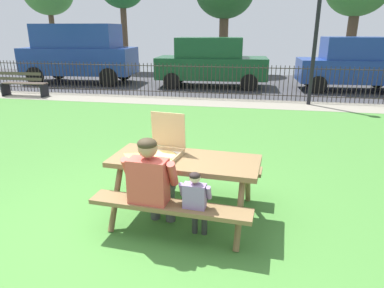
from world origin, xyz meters
TOP-DOWN VIEW (x-y plane):
  - ground at (0.00, 2.21)m, footprint 28.00×12.43m
  - cobblestone_walkway at (0.00, 7.73)m, footprint 28.00×1.40m
  - street_asphalt at (0.00, 11.85)m, footprint 28.00×6.85m
  - picnic_table_foreground at (0.64, 0.60)m, footprint 1.90×1.61m
  - pizza_box_open at (0.36, 0.67)m, footprint 0.52×0.54m
  - pizza_slice_on_table at (0.02, 0.57)m, footprint 0.29×0.25m
  - adult_at_table at (0.37, 0.12)m, footprint 0.62×0.61m
  - child_at_table at (0.88, 0.06)m, footprint 0.35×0.35m
  - iron_fence_streetside at (0.00, 8.43)m, footprint 19.93×0.03m
  - park_bench_left at (-6.61, 7.59)m, footprint 1.60×0.48m
  - lamp_post_walkway at (3.09, 7.96)m, footprint 0.28×0.28m
  - parked_car_far_left at (-6.16, 10.91)m, footprint 4.81×2.30m
  - parked_car_left at (-0.42, 10.90)m, footprint 4.49×2.11m
  - parked_car_center at (4.94, 10.91)m, footprint 3.97×1.97m

SIDE VIEW (x-z plane):
  - ground at x=0.00m, z-range -0.02..0.00m
  - street_asphalt at x=0.00m, z-range -0.01..0.00m
  - cobblestone_walkway at x=0.00m, z-range -0.01..0.00m
  - park_bench_left at x=-6.61m, z-range -0.01..0.84m
  - child_at_table at x=0.88m, z-range 0.09..0.95m
  - iron_fence_streetside at x=0.00m, z-range 0.01..1.15m
  - picnic_table_foreground at x=0.64m, z-range 0.20..0.99m
  - adult_at_table at x=0.37m, z-range 0.06..1.25m
  - pizza_slice_on_table at x=0.02m, z-range 0.77..0.79m
  - pizza_box_open at x=0.36m, z-range 0.61..1.12m
  - parked_car_left at x=-0.42m, z-range 0.04..1.98m
  - parked_car_center at x=4.94m, z-range 0.02..2.00m
  - parked_car_far_left at x=-6.16m, z-range 0.08..2.54m
  - lamp_post_walkway at x=3.09m, z-range 0.44..4.33m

